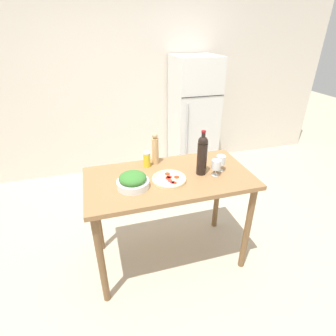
{
  "coord_description": "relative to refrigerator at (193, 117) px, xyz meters",
  "views": [
    {
      "loc": [
        -0.53,
        -1.79,
        2.01
      ],
      "look_at": [
        0.0,
        0.04,
        0.98
      ],
      "focal_mm": 28.0,
      "sensor_mm": 36.0,
      "label": 1
    }
  ],
  "objects": [
    {
      "name": "wine_glass_far",
      "position": [
        -0.42,
        -1.7,
        0.17
      ],
      "size": [
        0.08,
        0.08,
        0.14
      ],
      "color": "silver",
      "rests_on": "prep_counter"
    },
    {
      "name": "ground_plane",
      "position": [
        -0.86,
        -1.67,
        -0.84
      ],
      "size": [
        14.0,
        14.0,
        0.0
      ],
      "primitive_type": "plane",
      "color": "#BCAD93"
    },
    {
      "name": "salad_bowl",
      "position": [
        -1.18,
        -1.75,
        0.13
      ],
      "size": [
        0.25,
        0.25,
        0.12
      ],
      "color": "white",
      "rests_on": "prep_counter"
    },
    {
      "name": "salt_canister",
      "position": [
        -1.0,
        -1.45,
        0.15
      ],
      "size": [
        0.06,
        0.06,
        0.14
      ],
      "color": "yellow",
      "rests_on": "prep_counter"
    },
    {
      "name": "wine_bottle",
      "position": [
        -0.59,
        -1.7,
        0.25
      ],
      "size": [
        0.08,
        0.08,
        0.38
      ],
      "color": "black",
      "rests_on": "prep_counter"
    },
    {
      "name": "wall_back",
      "position": [
        -0.86,
        0.36,
        0.46
      ],
      "size": [
        6.4,
        0.06,
        2.6
      ],
      "color": "silver",
      "rests_on": "ground_plane"
    },
    {
      "name": "pepper_mill",
      "position": [
        -0.91,
        -1.41,
        0.22
      ],
      "size": [
        0.06,
        0.06,
        0.29
      ],
      "color": "tan",
      "rests_on": "prep_counter"
    },
    {
      "name": "homemade_pizza",
      "position": [
        -0.88,
        -1.74,
        0.09
      ],
      "size": [
        0.28,
        0.28,
        0.03
      ],
      "color": "beige",
      "rests_on": "prep_counter"
    },
    {
      "name": "prep_counter",
      "position": [
        -0.86,
        -1.67,
        -0.05
      ],
      "size": [
        1.37,
        0.72,
        0.92
      ],
      "color": "olive",
      "rests_on": "ground_plane"
    },
    {
      "name": "wine_glass_near",
      "position": [
        -0.49,
        -1.76,
        0.17
      ],
      "size": [
        0.08,
        0.08,
        0.14
      ],
      "color": "silver",
      "rests_on": "prep_counter"
    },
    {
      "name": "refrigerator",
      "position": [
        0.0,
        0.0,
        0.0
      ],
      "size": [
        0.6,
        0.64,
        1.68
      ],
      "color": "silver",
      "rests_on": "ground_plane"
    }
  ]
}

